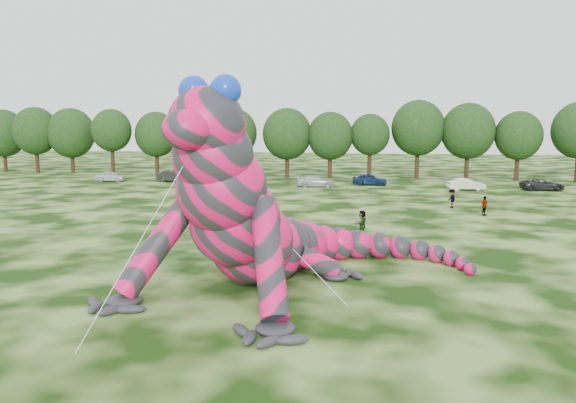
# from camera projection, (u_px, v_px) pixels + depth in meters

# --- Properties ---
(ground) EXTENTS (240.00, 240.00, 0.00)m
(ground) POSITION_uv_depth(u_px,v_px,m) (301.00, 338.00, 19.82)
(ground) COLOR #16330A
(ground) RESTS_ON ground
(inflatable_gecko) EXTENTS (20.63, 22.61, 9.40)m
(inflatable_gecko) POSITION_uv_depth(u_px,v_px,m) (266.00, 183.00, 26.37)
(inflatable_gecko) COLOR #DA0E54
(inflatable_gecko) RESTS_ON ground
(tree_0) EXTENTS (6.91, 6.22, 9.51)m
(tree_0) POSITION_uv_depth(u_px,v_px,m) (4.00, 141.00, 85.90)
(tree_0) COLOR black
(tree_0) RESTS_ON ground
(tree_1) EXTENTS (6.74, 6.07, 9.81)m
(tree_1) POSITION_uv_depth(u_px,v_px,m) (36.00, 140.00, 83.71)
(tree_1) COLOR black
(tree_1) RESTS_ON ground
(tree_2) EXTENTS (7.04, 6.34, 9.64)m
(tree_2) POSITION_uv_depth(u_px,v_px,m) (72.00, 141.00, 83.55)
(tree_2) COLOR black
(tree_2) RESTS_ON ground
(tree_3) EXTENTS (5.81, 5.23, 9.44)m
(tree_3) POSITION_uv_depth(u_px,v_px,m) (112.00, 142.00, 80.71)
(tree_3) COLOR black
(tree_3) RESTS_ON ground
(tree_4) EXTENTS (6.22, 5.60, 9.06)m
(tree_4) POSITION_uv_depth(u_px,v_px,m) (156.00, 143.00, 81.36)
(tree_4) COLOR black
(tree_4) RESTS_ON ground
(tree_5) EXTENTS (7.16, 6.44, 9.80)m
(tree_5) POSITION_uv_depth(u_px,v_px,m) (199.00, 141.00, 79.97)
(tree_5) COLOR black
(tree_5) RESTS_ON ground
(tree_6) EXTENTS (6.52, 5.86, 9.49)m
(tree_6) POSITION_uv_depth(u_px,v_px,m) (234.00, 143.00, 77.37)
(tree_6) COLOR black
(tree_6) RESTS_ON ground
(tree_7) EXTENTS (6.68, 6.01, 9.48)m
(tree_7) POSITION_uv_depth(u_px,v_px,m) (287.00, 143.00, 76.27)
(tree_7) COLOR black
(tree_7) RESTS_ON ground
(tree_8) EXTENTS (6.14, 5.53, 8.94)m
(tree_8) POSITION_uv_depth(u_px,v_px,m) (330.00, 145.00, 75.53)
(tree_8) COLOR black
(tree_8) RESTS_ON ground
(tree_9) EXTENTS (5.27, 4.74, 8.68)m
(tree_9) POSITION_uv_depth(u_px,v_px,m) (370.00, 146.00, 75.04)
(tree_9) COLOR black
(tree_9) RESTS_ON ground
(tree_10) EXTENTS (7.09, 6.38, 10.50)m
(tree_10) POSITION_uv_depth(u_px,v_px,m) (418.00, 139.00, 75.08)
(tree_10) COLOR black
(tree_10) RESTS_ON ground
(tree_11) EXTENTS (7.01, 6.31, 10.07)m
(tree_11) POSITION_uv_depth(u_px,v_px,m) (468.00, 141.00, 73.70)
(tree_11) COLOR black
(tree_11) RESTS_ON ground
(tree_12) EXTENTS (5.99, 5.39, 8.97)m
(tree_12) POSITION_uv_depth(u_px,v_px,m) (518.00, 146.00, 72.32)
(tree_12) COLOR black
(tree_12) RESTS_ON ground
(car_0) EXTENTS (3.90, 1.69, 1.31)m
(car_0) POSITION_uv_depth(u_px,v_px,m) (111.00, 176.00, 71.99)
(car_0) COLOR silver
(car_0) RESTS_ON ground
(car_1) EXTENTS (4.49, 1.60, 1.48)m
(car_1) POSITION_uv_depth(u_px,v_px,m) (175.00, 176.00, 71.45)
(car_1) COLOR black
(car_1) RESTS_ON ground
(car_2) EXTENTS (4.80, 2.39, 1.31)m
(car_2) POSITION_uv_depth(u_px,v_px,m) (247.00, 177.00, 70.69)
(car_2) COLOR #840200
(car_2) RESTS_ON ground
(car_3) EXTENTS (4.61, 2.32, 1.28)m
(car_3) POSITION_uv_depth(u_px,v_px,m) (316.00, 181.00, 65.86)
(car_3) COLOR #B4B8BE
(car_3) RESTS_ON ground
(car_4) EXTENTS (4.24, 1.93, 1.41)m
(car_4) POSITION_uv_depth(u_px,v_px,m) (370.00, 179.00, 67.58)
(car_4) COLOR #0F2145
(car_4) RESTS_ON ground
(car_5) EXTENTS (4.29, 2.22, 1.35)m
(car_5) POSITION_uv_depth(u_px,v_px,m) (466.00, 184.00, 62.72)
(car_5) COLOR silver
(car_5) RESTS_ON ground
(car_6) EXTENTS (4.95, 2.85, 1.30)m
(car_6) POSITION_uv_depth(u_px,v_px,m) (542.00, 185.00, 62.44)
(car_6) COLOR black
(car_6) RESTS_ON ground
(spectator_2) EXTENTS (0.95, 1.23, 1.67)m
(spectator_2) POSITION_uv_depth(u_px,v_px,m) (452.00, 199.00, 49.56)
(spectator_2) COLOR gray
(spectator_2) RESTS_ON ground
(spectator_5) EXTENTS (1.09, 1.67, 1.72)m
(spectator_5) POSITION_uv_depth(u_px,v_px,m) (362.00, 223.00, 37.51)
(spectator_5) COLOR gray
(spectator_5) RESTS_ON ground
(spectator_3) EXTENTS (0.94, 0.94, 1.60)m
(spectator_3) POSITION_uv_depth(u_px,v_px,m) (484.00, 206.00, 45.55)
(spectator_3) COLOR gray
(spectator_3) RESTS_ON ground
(spectator_1) EXTENTS (1.02, 0.86, 1.86)m
(spectator_1) POSITION_uv_depth(u_px,v_px,m) (266.00, 205.00, 45.15)
(spectator_1) COLOR gray
(spectator_1) RESTS_ON ground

